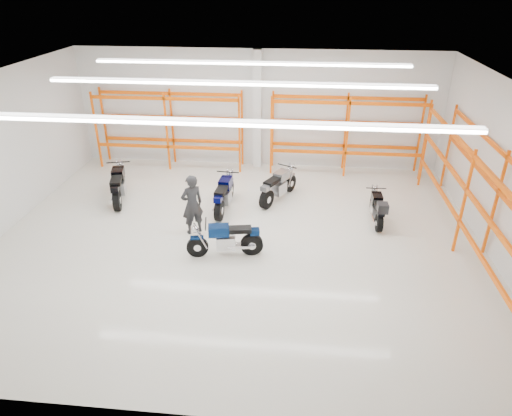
# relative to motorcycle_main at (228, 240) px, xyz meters

# --- Properties ---
(ground) EXTENTS (14.00, 14.00, 0.00)m
(ground) POSITION_rel_motorcycle_main_xyz_m (0.14, 0.84, -0.48)
(ground) COLOR beige
(ground) RESTS_ON ground
(room_shell) EXTENTS (14.02, 12.02, 4.51)m
(room_shell) POSITION_rel_motorcycle_main_xyz_m (0.14, 0.86, 2.80)
(room_shell) COLOR silver
(room_shell) RESTS_ON ground
(motorcycle_main) EXTENTS (2.08, 0.70, 1.03)m
(motorcycle_main) POSITION_rel_motorcycle_main_xyz_m (0.00, 0.00, 0.00)
(motorcycle_main) COLOR black
(motorcycle_main) RESTS_ON ground
(motorcycle_back_a) EXTENTS (0.93, 2.32, 1.16)m
(motorcycle_back_a) POSITION_rel_motorcycle_main_xyz_m (-4.21, 3.00, 0.06)
(motorcycle_back_a) COLOR black
(motorcycle_back_a) RESTS_ON ground
(motorcycle_back_b) EXTENTS (0.75, 2.25, 1.11)m
(motorcycle_back_b) POSITION_rel_motorcycle_main_xyz_m (-0.56, 2.66, 0.04)
(motorcycle_back_b) COLOR black
(motorcycle_back_b) RESTS_ON ground
(motorcycle_back_c) EXTENTS (1.17, 2.02, 1.08)m
(motorcycle_back_c) POSITION_rel_motorcycle_main_xyz_m (1.12, 3.53, 0.03)
(motorcycle_back_c) COLOR black
(motorcycle_back_c) RESTS_ON ground
(motorcycle_back_d) EXTENTS (0.62, 1.95, 1.01)m
(motorcycle_back_d) POSITION_rel_motorcycle_main_xyz_m (4.28, 2.26, 0.00)
(motorcycle_back_d) COLOR black
(motorcycle_back_d) RESTS_ON ground
(standing_man) EXTENTS (0.80, 0.76, 1.84)m
(standing_man) POSITION_rel_motorcycle_main_xyz_m (-1.23, 1.15, 0.44)
(standing_man) COLOR black
(standing_man) RESTS_ON ground
(structural_column) EXTENTS (0.32, 0.32, 4.50)m
(structural_column) POSITION_rel_motorcycle_main_xyz_m (0.14, 6.66, 1.77)
(structural_column) COLOR white
(structural_column) RESTS_ON ground
(pallet_racking_back_left) EXTENTS (5.67, 0.87, 3.00)m
(pallet_racking_back_left) POSITION_rel_motorcycle_main_xyz_m (-3.26, 6.32, 1.31)
(pallet_racking_back_left) COLOR #FF6A05
(pallet_racking_back_left) RESTS_ON ground
(pallet_racking_back_right) EXTENTS (5.67, 0.87, 3.00)m
(pallet_racking_back_right) POSITION_rel_motorcycle_main_xyz_m (3.54, 6.32, 1.31)
(pallet_racking_back_right) COLOR #FF6A05
(pallet_racking_back_right) RESTS_ON ground
(pallet_racking_side) EXTENTS (0.87, 9.07, 3.00)m
(pallet_racking_side) POSITION_rel_motorcycle_main_xyz_m (6.62, 0.84, 1.33)
(pallet_racking_side) COLOR #FF6A05
(pallet_racking_side) RESTS_ON ground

